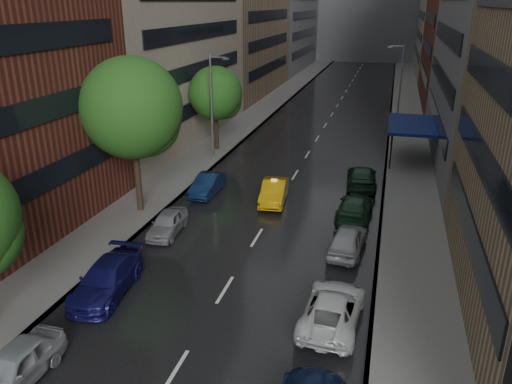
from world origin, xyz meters
TOP-DOWN VIEW (x-y plane):
  - road at (0.00, 50.00)m, footprint 14.00×140.00m
  - sidewalk_left at (-9.00, 50.00)m, footprint 4.00×140.00m
  - sidewalk_right at (9.00, 50.00)m, footprint 4.00×140.00m
  - tree_mid at (-8.60, 17.82)m, footprint 6.42×6.42m
  - tree_far at (-8.60, 33.25)m, footprint 4.93×4.93m
  - taxi at (-0.33, 21.87)m, footprint 2.09×4.79m
  - parked_cars_left at (-5.40, 10.77)m, footprint 2.67×24.66m
  - parked_cars_right at (5.40, 14.49)m, footprint 2.68×29.92m
  - street_lamp_left at (-7.72, 30.00)m, footprint 1.74×0.22m
  - street_lamp_right at (7.72, 45.00)m, footprint 1.74×0.22m
  - awning at (8.98, 35.00)m, footprint 4.00×8.00m

SIDE VIEW (x-z plane):
  - road at x=0.00m, z-range 0.00..0.01m
  - sidewalk_left at x=-9.00m, z-range 0.00..0.15m
  - sidewalk_right at x=9.00m, z-range 0.00..0.15m
  - parked_cars_left at x=-5.40m, z-range -0.03..1.51m
  - parked_cars_right at x=5.40m, z-range -0.03..1.56m
  - taxi at x=-0.33m, z-range 0.00..1.53m
  - awning at x=8.98m, z-range 1.57..4.70m
  - street_lamp_left at x=-7.72m, z-range 0.39..9.39m
  - street_lamp_right at x=7.72m, z-range 0.39..9.39m
  - tree_far at x=-8.60m, z-range 1.44..9.30m
  - tree_mid at x=-8.60m, z-range 1.89..12.13m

